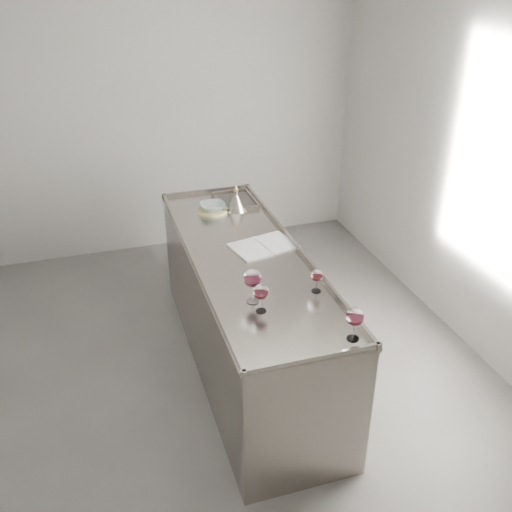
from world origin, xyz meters
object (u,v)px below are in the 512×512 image
object	(u,v)px
wine_glass_right	(355,318)
wine_glass_left	(261,293)
wine_funnel	(236,202)
wine_glass_small	(317,276)
notebook	(264,246)
ceramic_bowl	(213,206)
wine_glass_middle	(253,279)
counter	(247,312)

from	to	relation	value
wine_glass_right	wine_glass_left	bearing A→B (deg)	134.10
wine_funnel	wine_glass_small	bearing A→B (deg)	-84.13
notebook	wine_funnel	size ratio (longest dim) A/B	2.12
ceramic_bowl	wine_glass_middle	bearing A→B (deg)	-93.58
wine_glass_left	notebook	xyz separation A→B (m)	(0.27, 0.76, -0.12)
wine_glass_middle	wine_funnel	size ratio (longest dim) A/B	0.95
wine_glass_left	wine_glass_small	size ratio (longest dim) A/B	1.19
counter	ceramic_bowl	xyz separation A→B (m)	(-0.04, 0.78, 0.51)
counter	wine_glass_right	size ratio (longest dim) A/B	12.63
counter	wine_glass_right	world-z (taller)	wine_glass_right
wine_glass_right	wine_glass_small	distance (m)	0.51
counter	notebook	world-z (taller)	counter
counter	ceramic_bowl	distance (m)	0.94
wine_glass_middle	wine_glass_left	bearing A→B (deg)	-82.03
notebook	wine_glass_small	bearing A→B (deg)	-91.92
wine_glass_middle	notebook	world-z (taller)	wine_glass_middle
counter	wine_funnel	xyz separation A→B (m)	(0.14, 0.75, 0.54)
wine_glass_right	ceramic_bowl	distance (m)	1.89
counter	wine_glass_right	distance (m)	1.27
counter	wine_glass_middle	size ratio (longest dim) A/B	11.10
wine_funnel	ceramic_bowl	bearing A→B (deg)	168.63
wine_funnel	wine_glass_left	bearing A→B (deg)	-100.00
wine_glass_small	ceramic_bowl	size ratio (longest dim) A/B	0.75
wine_glass_left	ceramic_bowl	size ratio (longest dim) A/B	0.90
wine_glass_left	wine_glass_middle	distance (m)	0.11
wine_glass_middle	wine_glass_right	world-z (taller)	wine_glass_middle
counter	notebook	bearing A→B (deg)	28.24
notebook	wine_glass_left	bearing A→B (deg)	-121.66
wine_glass_middle	wine_funnel	world-z (taller)	wine_funnel
notebook	ceramic_bowl	distance (m)	0.73
wine_glass_middle	notebook	distance (m)	0.73
notebook	counter	bearing A→B (deg)	-164.21
counter	wine_glass_left	distance (m)	0.91
wine_glass_left	wine_glass_middle	world-z (taller)	wine_glass_middle
wine_glass_right	notebook	xyz separation A→B (m)	(-0.12, 1.16, -0.13)
counter	wine_glass_middle	bearing A→B (deg)	-102.70
counter	wine_glass_small	distance (m)	0.86
wine_glass_middle	wine_glass_small	size ratio (longest dim) A/B	1.47
wine_glass_middle	wine_funnel	bearing A→B (deg)	78.54
counter	wine_funnel	size ratio (longest dim) A/B	10.57
counter	wine_glass_left	world-z (taller)	wine_glass_left
counter	wine_funnel	bearing A→B (deg)	79.49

